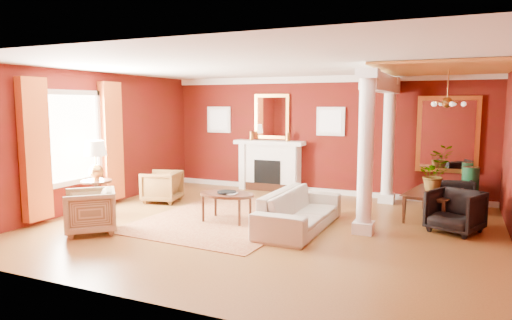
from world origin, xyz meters
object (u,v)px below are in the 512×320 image
at_px(armchair_stripe, 90,209).
at_px(side_table, 96,165).
at_px(coffee_table, 227,196).
at_px(armchair_leopard, 162,185).
at_px(sofa, 300,204).
at_px(dining_table, 435,197).

bearing_deg(armchair_stripe, side_table, 175.30).
bearing_deg(armchair_stripe, coffee_table, 89.63).
bearing_deg(coffee_table, armchair_leopard, 156.52).
height_order(coffee_table, side_table, side_table).
bearing_deg(armchair_stripe, sofa, 75.34).
xyz_separation_m(coffee_table, dining_table, (3.59, 1.84, -0.07)).
height_order(side_table, dining_table, side_table).
xyz_separation_m(armchair_leopard, dining_table, (5.75, 0.90, 0.03)).
bearing_deg(side_table, armchair_leopard, 72.35).
bearing_deg(armchair_stripe, armchair_leopard, 144.99).
distance_m(sofa, coffee_table, 1.43).
height_order(armchair_stripe, dining_table, dining_table).
distance_m(sofa, side_table, 4.16).
relative_size(coffee_table, side_table, 0.73).
relative_size(armchair_leopard, side_table, 0.53).
xyz_separation_m(armchair_stripe, side_table, (-0.84, 1.07, 0.59)).
height_order(sofa, coffee_table, sofa).
relative_size(armchair_stripe, dining_table, 0.55).
xyz_separation_m(armchair_stripe, coffee_table, (1.80, 1.65, 0.08)).
bearing_deg(coffee_table, armchair_stripe, -137.40).
xyz_separation_m(armchair_leopard, coffee_table, (2.16, -0.94, 0.11)).
relative_size(armchair_leopard, dining_table, 0.51).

